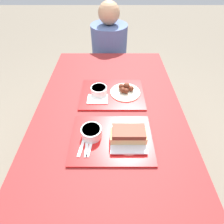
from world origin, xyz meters
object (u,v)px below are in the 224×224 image
(tray_far, at_px, (112,94))
(wings_plate_far, at_px, (125,90))
(bowl_coleslaw_near, at_px, (91,132))
(person_seated_across, at_px, (109,45))
(brisket_sandwich_plate, at_px, (128,136))
(bowl_coleslaw_far, at_px, (99,90))
(tray_near, at_px, (112,139))

(tray_far, xyz_separation_m, wings_plate_far, (0.09, 0.02, 0.02))
(bowl_coleslaw_near, height_order, wings_plate_far, bowl_coleslaw_near)
(bowl_coleslaw_near, bearing_deg, person_seated_across, 86.19)
(brisket_sandwich_plate, relative_size, wings_plate_far, 0.90)
(brisket_sandwich_plate, bearing_deg, bowl_coleslaw_near, 171.61)
(brisket_sandwich_plate, bearing_deg, bowl_coleslaw_far, 113.90)
(tray_near, relative_size, wings_plate_far, 2.10)
(tray_far, height_order, brisket_sandwich_plate, brisket_sandwich_plate)
(tray_far, bearing_deg, bowl_coleslaw_near, -106.65)
(tray_near, bearing_deg, bowl_coleslaw_near, 171.20)
(bowl_coleslaw_far, distance_m, person_seated_across, 0.88)
(tray_far, relative_size, wings_plate_far, 2.10)
(tray_near, xyz_separation_m, brisket_sandwich_plate, (0.09, -0.01, 0.04))
(tray_near, relative_size, bowl_coleslaw_near, 4.00)
(wings_plate_far, bearing_deg, bowl_coleslaw_near, -117.61)
(bowl_coleslaw_near, bearing_deg, tray_far, 73.35)
(person_seated_across, bearing_deg, bowl_coleslaw_far, -94.05)
(tray_near, distance_m, brisket_sandwich_plate, 0.10)
(tray_near, bearing_deg, bowl_coleslaw_far, 102.96)
(bowl_coleslaw_far, relative_size, wings_plate_far, 0.53)
(bowl_coleslaw_near, relative_size, person_seated_across, 0.16)
(tray_far, distance_m, bowl_coleslaw_far, 0.10)
(bowl_coleslaw_near, height_order, bowl_coleslaw_far, same)
(bowl_coleslaw_near, distance_m, bowl_coleslaw_far, 0.37)
(tray_far, height_order, bowl_coleslaw_near, bowl_coleslaw_near)
(wings_plate_far, relative_size, person_seated_across, 0.30)
(bowl_coleslaw_near, bearing_deg, bowl_coleslaw_far, 86.74)
(tray_far, relative_size, bowl_coleslaw_far, 4.00)
(bowl_coleslaw_near, bearing_deg, wings_plate_far, 62.39)
(bowl_coleslaw_near, distance_m, brisket_sandwich_plate, 0.20)
(bowl_coleslaw_near, bearing_deg, brisket_sandwich_plate, -8.39)
(tray_near, height_order, brisket_sandwich_plate, brisket_sandwich_plate)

